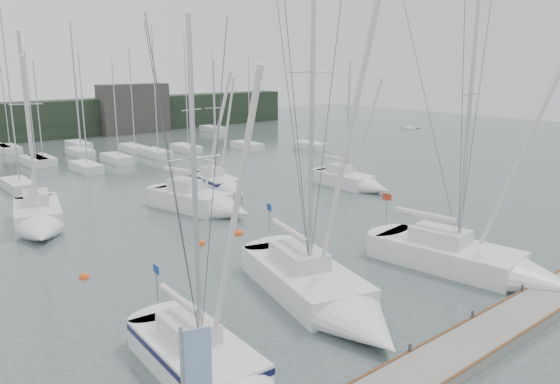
% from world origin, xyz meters
% --- Properties ---
extents(ground, '(160.00, 160.00, 0.00)m').
position_xyz_m(ground, '(0.00, 0.00, 0.00)').
color(ground, '#42514F').
rests_on(ground, ground).
extents(dock, '(24.00, 2.00, 0.40)m').
position_xyz_m(dock, '(0.00, -5.00, 0.20)').
color(dock, slate).
rests_on(dock, ground).
extents(far_building_right, '(10.00, 3.00, 7.00)m').
position_xyz_m(far_building_right, '(18.00, 60.00, 3.50)').
color(far_building_right, '#3C3A37').
rests_on(far_building_right, ground).
extents(mast_forest, '(55.30, 27.46, 14.57)m').
position_xyz_m(mast_forest, '(-1.80, 45.14, 0.49)').
color(mast_forest, silver).
rests_on(mast_forest, ground).
extents(sailboat_near_left, '(3.11, 8.48, 12.53)m').
position_xyz_m(sailboat_near_left, '(-8.13, -1.22, 0.54)').
color(sailboat_near_left, silver).
rests_on(sailboat_near_left, ground).
extents(sailboat_near_center, '(5.78, 11.10, 16.79)m').
position_xyz_m(sailboat_near_center, '(-1.35, 0.55, 0.57)').
color(sailboat_near_center, silver).
rests_on(sailboat_near_center, ground).
extents(sailboat_near_right, '(4.44, 10.65, 14.86)m').
position_xyz_m(sailboat_near_right, '(7.24, -1.79, 0.57)').
color(sailboat_near_right, silver).
rests_on(sailboat_near_right, ground).
extents(sailboat_mid_b, '(4.58, 8.33, 12.88)m').
position_xyz_m(sailboat_mid_b, '(-7.30, 20.04, 0.62)').
color(sailboat_mid_b, silver).
rests_on(sailboat_mid_b, ground).
extents(sailboat_mid_c, '(4.51, 8.62, 11.68)m').
position_xyz_m(sailboat_mid_c, '(2.97, 17.02, 0.62)').
color(sailboat_mid_c, silver).
rests_on(sailboat_mid_c, ground).
extents(sailboat_mid_d, '(3.19, 7.75, 11.08)m').
position_xyz_m(sailboat_mid_d, '(7.30, 21.56, 0.53)').
color(sailboat_mid_d, silver).
rests_on(sailboat_mid_d, ground).
extents(sailboat_mid_e, '(2.40, 7.48, 10.96)m').
position_xyz_m(sailboat_mid_e, '(16.28, 15.24, 0.52)').
color(sailboat_mid_e, silver).
rests_on(sailboat_mid_e, ground).
extents(buoy_a, '(0.57, 0.57, 0.57)m').
position_xyz_m(buoy_a, '(-0.98, 11.48, 0.00)').
color(buoy_a, '#ED4A15').
rests_on(buoy_a, ground).
extents(buoy_b, '(0.58, 0.58, 0.58)m').
position_xyz_m(buoy_b, '(1.82, 11.59, 0.00)').
color(buoy_b, '#ED4A15').
rests_on(buoy_b, ground).
extents(buoy_c, '(0.50, 0.50, 0.50)m').
position_xyz_m(buoy_c, '(-7.97, 10.81, 0.00)').
color(buoy_c, '#ED4A15').
rests_on(buoy_c, ground).
extents(seagull, '(1.00, 0.44, 0.20)m').
position_xyz_m(seagull, '(0.60, -1.57, 7.78)').
color(seagull, silver).
rests_on(seagull, ground).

